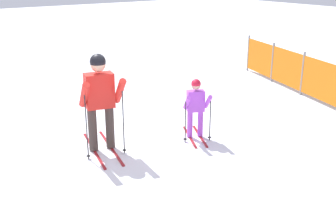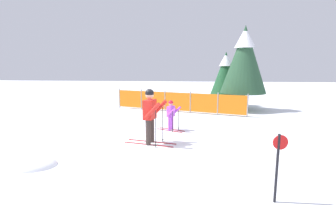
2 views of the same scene
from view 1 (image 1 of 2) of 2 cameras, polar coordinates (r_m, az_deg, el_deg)
The scene contains 4 objects.
ground_plane at distance 8.14m, azimuth -7.47°, elevation -5.20°, with size 60.00×60.00×0.00m, color white.
skier_adult at distance 7.66m, azimuth -9.22°, elevation 1.84°, with size 1.76×0.87×1.82m.
skier_child at distance 8.27m, azimuth 3.78°, elevation 0.55°, with size 1.13×0.74×1.21m.
safety_fence at distance 11.15m, azimuth 19.95°, elevation 3.54°, with size 7.08×2.25×1.16m.
Camera 1 is at (6.61, -3.47, 3.26)m, focal length 45.00 mm.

